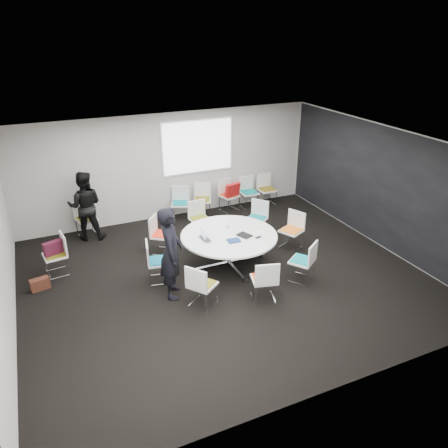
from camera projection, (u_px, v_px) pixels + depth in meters
name	position (u px, v px, depth m)	size (l,w,h in m)	color
room_shell	(227.00, 214.00, 8.62)	(8.08, 7.08, 2.88)	black
conference_table	(229.00, 243.00, 9.40)	(2.07, 2.07, 0.73)	silver
projection_screen	(198.00, 147.00, 11.56)	(1.90, 0.03, 1.35)	white
chair_ring_a	(291.00, 237.00, 10.22)	(0.60, 0.61, 0.88)	silver
chair_ring_b	(256.00, 225.00, 10.82)	(0.64, 0.64, 0.88)	silver
chair_ring_c	(200.00, 226.00, 10.80)	(0.48, 0.47, 0.88)	silver
chair_ring_d	(162.00, 241.00, 10.02)	(0.63, 0.64, 0.88)	silver
chair_ring_e	(158.00, 269.00, 8.91)	(0.53, 0.54, 0.88)	silver
chair_ring_f	(202.00, 293.00, 8.12)	(0.63, 0.64, 0.88)	silver
chair_ring_g	(264.00, 287.00, 8.29)	(0.56, 0.55, 0.88)	silver
chair_ring_h	(302.00, 268.00, 8.93)	(0.63, 0.63, 0.88)	silver
chair_back_a	(181.00, 209.00, 11.73)	(0.60, 0.59, 0.88)	silver
chair_back_b	(202.00, 206.00, 11.97)	(0.60, 0.59, 0.88)	silver
chair_back_c	(229.00, 201.00, 12.27)	(0.56, 0.55, 0.88)	silver
chair_back_d	(249.00, 198.00, 12.49)	(0.47, 0.46, 0.88)	silver
chair_back_e	(266.00, 195.00, 12.70)	(0.46, 0.45, 0.88)	silver
chair_spare_left	(57.00, 262.00, 9.15)	(0.51, 0.52, 0.88)	silver
chair_person_back	(87.00, 225.00, 10.82)	(0.56, 0.55, 0.88)	silver
person_main	(171.00, 253.00, 8.18)	(0.67, 0.44, 1.84)	black
person_back	(85.00, 206.00, 10.44)	(0.83, 0.65, 1.71)	black
laptop	(207.00, 238.00, 9.13)	(0.34, 0.22, 0.03)	#333338
laptop_lid	(203.00, 232.00, 9.12)	(0.30, 0.02, 0.22)	silver
notebook_black	(244.00, 235.00, 9.26)	(0.22, 0.30, 0.02)	black
tablet_folio	(234.00, 241.00, 9.03)	(0.26, 0.20, 0.03)	navy
papers_right	(252.00, 226.00, 9.70)	(0.30, 0.21, 0.00)	silver
papers_front	(258.00, 232.00, 9.41)	(0.30, 0.21, 0.00)	white
cup	(228.00, 227.00, 9.58)	(0.08, 0.08, 0.09)	white
phone	(258.00, 237.00, 9.18)	(0.14, 0.07, 0.01)	black
maroon_bag	(53.00, 248.00, 9.00)	(0.40, 0.14, 0.28)	#4A1326
brown_bag	(40.00, 284.00, 8.67)	(0.36, 0.16, 0.24)	#4B2418
red_jacket	(233.00, 190.00, 11.90)	(0.44, 0.10, 0.35)	#A51414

